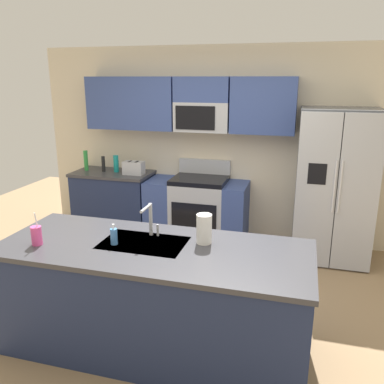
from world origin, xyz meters
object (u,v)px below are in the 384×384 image
(bottle_green, at_px, (86,160))
(drink_cup_pink, at_px, (37,235))
(soap_dispenser, at_px, (114,236))
(sink_faucet, at_px, (150,217))
(pepper_mill, at_px, (103,164))
(range_oven, at_px, (197,210))
(toaster, at_px, (134,168))
(bottle_teal, at_px, (116,164))
(paper_towel_roll, at_px, (204,229))
(refrigerator, at_px, (334,186))

(bottle_green, height_order, drink_cup_pink, bottle_green)
(bottle_green, distance_m, soap_dispenser, 2.82)
(bottle_green, relative_size, sink_faucet, 1.01)
(sink_faucet, bearing_deg, soap_dispenser, -133.36)
(pepper_mill, bearing_deg, bottle_green, 179.46)
(range_oven, relative_size, soap_dispenser, 8.00)
(bottle_green, xyz_separation_m, sink_faucet, (1.81, -2.10, 0.03))
(pepper_mill, bearing_deg, soap_dispenser, -60.59)
(sink_faucet, relative_size, drink_cup_pink, 1.04)
(toaster, height_order, bottle_teal, bottle_teal)
(range_oven, relative_size, drink_cup_pink, 5.00)
(soap_dispenser, distance_m, paper_towel_roll, 0.72)
(pepper_mill, distance_m, drink_cup_pink, 2.60)
(pepper_mill, distance_m, bottle_teal, 0.19)
(toaster, xyz_separation_m, pepper_mill, (-0.49, 0.05, 0.02))
(range_oven, relative_size, paper_towel_roll, 5.67)
(bottle_teal, bearing_deg, bottle_green, -177.58)
(refrigerator, distance_m, pepper_mill, 3.11)
(soap_dispenser, bearing_deg, range_oven, 88.45)
(range_oven, distance_m, bottle_teal, 1.32)
(toaster, xyz_separation_m, drink_cup_pink, (0.24, -2.45, -0.01))
(bottle_teal, relative_size, paper_towel_roll, 0.99)
(pepper_mill, relative_size, bottle_green, 0.76)
(bottle_teal, height_order, sink_faucet, sink_faucet)
(toaster, xyz_separation_m, sink_faucet, (1.05, -2.04, 0.08))
(toaster, bearing_deg, pepper_mill, 174.13)
(sink_faucet, bearing_deg, toaster, 117.08)
(bottle_teal, relative_size, sink_faucet, 0.84)
(soap_dispenser, relative_size, paper_towel_roll, 0.71)
(range_oven, height_order, soap_dispenser, range_oven)
(refrigerator, height_order, soap_dispenser, refrigerator)
(bottle_teal, distance_m, soap_dispenser, 2.60)
(drink_cup_pink, bearing_deg, toaster, 95.56)
(range_oven, xyz_separation_m, drink_cup_pink, (-0.65, -2.50, 0.53))
(refrigerator, height_order, bottle_teal, refrigerator)
(pepper_mill, height_order, bottle_teal, bottle_teal)
(range_oven, xyz_separation_m, bottle_green, (-1.65, 0.00, 0.60))
(toaster, distance_m, soap_dispenser, 2.42)
(toaster, xyz_separation_m, soap_dispenser, (0.83, -2.28, -0.02))
(toaster, relative_size, pepper_mill, 1.29)
(bottle_green, relative_size, bottle_teal, 1.21)
(bottle_green, relative_size, paper_towel_roll, 1.19)
(sink_faucet, height_order, paper_towel_roll, sink_faucet)
(refrigerator, relative_size, paper_towel_roll, 7.71)
(pepper_mill, bearing_deg, drink_cup_pink, -73.84)
(pepper_mill, relative_size, paper_towel_roll, 0.90)
(soap_dispenser, bearing_deg, paper_towel_roll, 17.87)
(toaster, relative_size, drink_cup_pink, 1.03)
(refrigerator, relative_size, sink_faucet, 6.56)
(refrigerator, bearing_deg, bottle_teal, 178.21)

